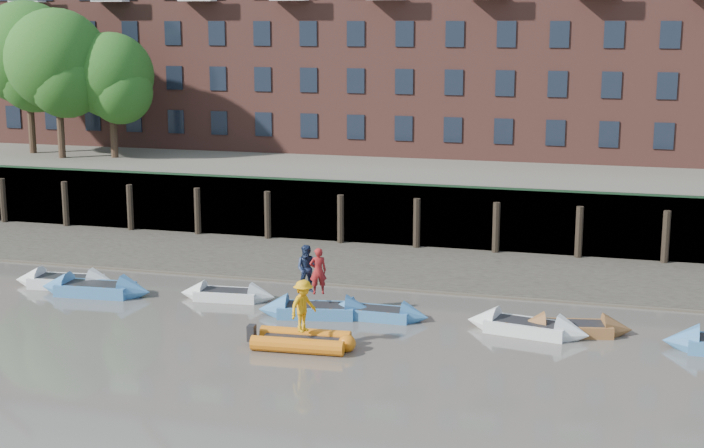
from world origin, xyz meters
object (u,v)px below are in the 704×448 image
at_px(rowboat_4, 377,313).
at_px(rowboat_3, 317,310).
at_px(rowboat_5, 527,327).
at_px(person_rower_a, 318,271).
at_px(rowboat_2, 227,295).
at_px(person_rower_b, 307,269).
at_px(rowboat_6, 573,328).
at_px(person_rib_crew, 303,306).
at_px(rowboat_1, 95,289).
at_px(rowboat_0, 66,282).
at_px(rib_tender, 306,341).

bearing_deg(rowboat_4, rowboat_3, -171.03).
relative_size(rowboat_5, person_rower_a, 2.61).
height_order(rowboat_2, person_rower_b, person_rower_b).
relative_size(rowboat_6, person_rower_b, 2.34).
height_order(rowboat_2, person_rib_crew, person_rib_crew).
relative_size(rowboat_6, person_rower_a, 2.41).
bearing_deg(person_rower_b, rowboat_5, -9.09).
bearing_deg(rowboat_1, rowboat_2, 4.28).
relative_size(rowboat_1, rowboat_6, 1.12).
height_order(rowboat_5, rowboat_6, rowboat_5).
bearing_deg(rowboat_0, person_rower_b, -11.30).
bearing_deg(rowboat_0, rowboat_5, -9.52).
distance_m(rowboat_1, person_rower_a, 10.10).
bearing_deg(rowboat_5, rowboat_2, -175.01).
distance_m(rowboat_1, rowboat_2, 5.71).
xyz_separation_m(rowboat_0, rowboat_2, (7.51, 0.05, -0.03)).
relative_size(rowboat_5, person_rower_b, 2.53).
xyz_separation_m(rowboat_6, person_rib_crew, (-9.11, -4.07, 1.30)).
bearing_deg(rowboat_1, rowboat_0, 153.86).
relative_size(person_rower_a, person_rower_b, 0.97).
distance_m(rowboat_0, rowboat_5, 19.95).
relative_size(rowboat_2, rowboat_6, 0.94).
relative_size(rowboat_0, rowboat_5, 1.00).
relative_size(rib_tender, person_rower_a, 1.99).
xyz_separation_m(rowboat_2, person_rower_b, (3.85, -1.07, 1.63)).
bearing_deg(rowboat_6, rowboat_1, 168.78).
bearing_deg(rowboat_0, rowboat_1, -28.39).
height_order(rowboat_2, rowboat_5, rowboat_5).
distance_m(rib_tender, person_rib_crew, 1.25).
height_order(person_rower_b, person_rib_crew, person_rower_b).
distance_m(rowboat_5, rib_tender, 8.27).
distance_m(rowboat_6, person_rower_a, 9.88).
distance_m(rowboat_4, rowboat_5, 5.79).
distance_m(rib_tender, person_rower_a, 4.18).
relative_size(rowboat_5, rib_tender, 1.31).
height_order(rowboat_5, person_rower_a, person_rower_a).
bearing_deg(person_rower_b, rowboat_0, 166.74).
xyz_separation_m(rowboat_0, person_rower_b, (11.36, -1.02, 1.60)).
bearing_deg(rowboat_2, rowboat_4, -12.70).
bearing_deg(person_rower_b, rowboat_6, -6.82).
height_order(rowboat_4, rowboat_6, rowboat_6).
xyz_separation_m(rowboat_0, rib_tender, (12.57, -4.95, 0.03)).
xyz_separation_m(rowboat_1, person_rib_crew, (10.61, -4.10, 1.27)).
xyz_separation_m(rowboat_2, rowboat_6, (14.07, -0.84, 0.01)).
relative_size(rowboat_3, rowboat_5, 1.00).
bearing_deg(rowboat_5, rowboat_6, 23.36).
bearing_deg(person_rib_crew, rowboat_0, 92.32).
relative_size(rowboat_2, rowboat_5, 0.87).
bearing_deg(rowboat_0, rowboat_3, -11.93).
xyz_separation_m(rowboat_2, rowboat_5, (12.40, -1.22, 0.03)).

